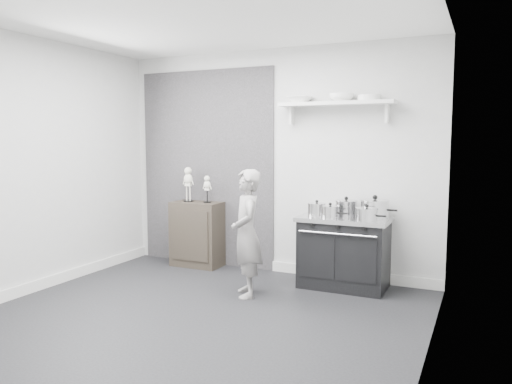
# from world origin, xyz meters

# --- Properties ---
(ground) EXTENTS (4.00, 4.00, 0.00)m
(ground) POSITION_xyz_m (0.00, 0.00, 0.00)
(ground) COLOR black
(ground) RESTS_ON ground
(room_shell) EXTENTS (4.02, 3.62, 2.71)m
(room_shell) POSITION_xyz_m (-0.09, 0.15, 1.64)
(room_shell) COLOR #BCBCB9
(room_shell) RESTS_ON ground
(wall_shelf) EXTENTS (1.30, 0.26, 0.24)m
(wall_shelf) POSITION_xyz_m (0.80, 1.68, 2.01)
(wall_shelf) COLOR silver
(wall_shelf) RESTS_ON room_shell
(stove) EXTENTS (0.98, 0.61, 0.78)m
(stove) POSITION_xyz_m (0.97, 1.48, 0.39)
(stove) COLOR black
(stove) RESTS_ON ground
(side_cabinet) EXTENTS (0.64, 0.37, 0.83)m
(side_cabinet) POSITION_xyz_m (-0.98, 1.61, 0.41)
(side_cabinet) COLOR black
(side_cabinet) RESTS_ON ground
(child) EXTENTS (0.53, 0.58, 1.32)m
(child) POSITION_xyz_m (0.14, 0.75, 0.66)
(child) COLOR gray
(child) RESTS_ON ground
(pot_front_left) EXTENTS (0.29, 0.20, 0.18)m
(pot_front_left) POSITION_xyz_m (0.68, 1.40, 0.86)
(pot_front_left) COLOR silver
(pot_front_left) RESTS_ON stove
(pot_back_left) EXTENTS (0.34, 0.25, 0.21)m
(pot_back_left) POSITION_xyz_m (0.95, 1.63, 0.87)
(pot_back_left) COLOR silver
(pot_back_left) RESTS_ON stove
(pot_back_right) EXTENTS (0.39, 0.31, 0.24)m
(pot_back_right) POSITION_xyz_m (1.28, 1.58, 0.88)
(pot_back_right) COLOR silver
(pot_back_right) RESTS_ON stove
(pot_front_right) EXTENTS (0.31, 0.23, 0.18)m
(pot_front_right) POSITION_xyz_m (1.25, 1.29, 0.85)
(pot_front_right) COLOR silver
(pot_front_right) RESTS_ON stove
(pot_front_center) EXTENTS (0.28, 0.20, 0.17)m
(pot_front_center) POSITION_xyz_m (0.85, 1.32, 0.85)
(pot_front_center) COLOR silver
(pot_front_center) RESTS_ON stove
(skeleton_full) EXTENTS (0.14, 0.09, 0.51)m
(skeleton_full) POSITION_xyz_m (-1.11, 1.61, 1.08)
(skeleton_full) COLOR beige
(skeleton_full) RESTS_ON side_cabinet
(skeleton_torso) EXTENTS (0.11, 0.07, 0.39)m
(skeleton_torso) POSITION_xyz_m (-0.83, 1.61, 1.02)
(skeleton_torso) COLOR beige
(skeleton_torso) RESTS_ON side_cabinet
(bowl_large) EXTENTS (0.29, 0.29, 0.07)m
(bowl_large) POSITION_xyz_m (0.37, 1.67, 2.08)
(bowl_large) COLOR white
(bowl_large) RESTS_ON wall_shelf
(bowl_small) EXTENTS (0.27, 0.27, 0.09)m
(bowl_small) POSITION_xyz_m (0.86, 1.67, 2.08)
(bowl_small) COLOR white
(bowl_small) RESTS_ON wall_shelf
(plate_stack) EXTENTS (0.25, 0.25, 0.06)m
(plate_stack) POSITION_xyz_m (1.17, 1.67, 2.07)
(plate_stack) COLOR silver
(plate_stack) RESTS_ON wall_shelf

